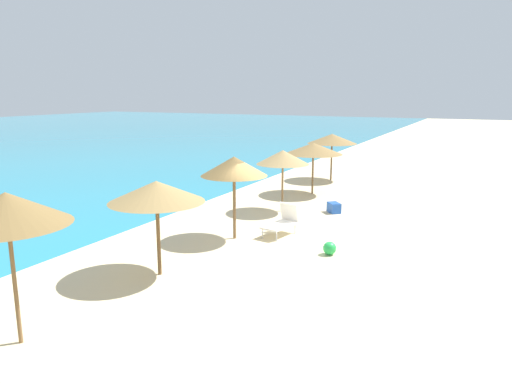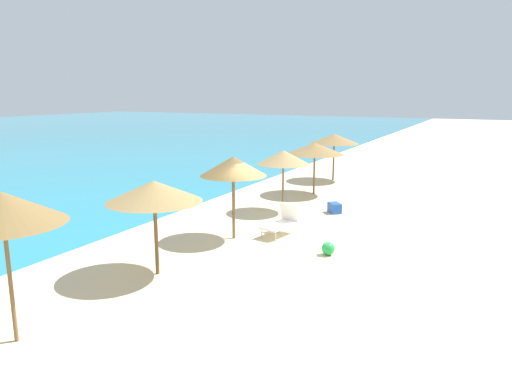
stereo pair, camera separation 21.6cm
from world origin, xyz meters
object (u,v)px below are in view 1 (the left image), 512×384
at_px(beach_umbrella_3, 234,166).
at_px(cooler_box, 334,208).
at_px(beach_ball, 330,248).
at_px(beach_umbrella_2, 156,192).
at_px(lounge_chair_0, 282,221).
at_px(beach_umbrella_6, 332,139).
at_px(beach_umbrella_4, 283,157).
at_px(beach_umbrella_1, 7,209).
at_px(beach_umbrella_5, 313,149).

distance_m(beach_umbrella_3, cooler_box, 5.55).
bearing_deg(beach_ball, beach_umbrella_2, 134.57).
height_order(lounge_chair_0, beach_ball, lounge_chair_0).
height_order(beach_umbrella_3, beach_umbrella_6, beach_umbrella_3).
xyz_separation_m(beach_umbrella_2, beach_umbrella_6, (15.32, 0.20, 0.03)).
bearing_deg(beach_umbrella_3, beach_umbrella_6, 2.11).
relative_size(lounge_chair_0, cooler_box, 2.54).
bearing_deg(beach_ball, beach_umbrella_4, 38.08).
relative_size(beach_umbrella_2, beach_umbrella_6, 0.94).
height_order(beach_umbrella_1, beach_umbrella_6, beach_umbrella_1).
xyz_separation_m(beach_umbrella_3, cooler_box, (4.75, -1.88, -2.17)).
distance_m(beach_umbrella_4, cooler_box, 2.85).
xyz_separation_m(beach_umbrella_2, cooler_box, (8.40, -2.12, -2.01)).
distance_m(beach_umbrella_4, lounge_chair_0, 3.70).
relative_size(beach_umbrella_4, beach_umbrella_6, 0.93).
xyz_separation_m(beach_umbrella_3, beach_umbrella_6, (11.67, 0.43, -0.13)).
bearing_deg(beach_umbrella_3, beach_umbrella_5, 0.74).
xyz_separation_m(beach_umbrella_1, beach_umbrella_3, (7.65, -0.44, -0.25)).
distance_m(beach_umbrella_3, beach_ball, 3.94).
height_order(beach_umbrella_1, beach_ball, beach_umbrella_1).
distance_m(beach_umbrella_1, beach_umbrella_4, 11.74).
height_order(beach_umbrella_2, beach_umbrella_3, beach_umbrella_3).
bearing_deg(beach_umbrella_4, cooler_box, -70.85).
bearing_deg(beach_umbrella_2, lounge_chair_0, -17.25).
distance_m(beach_umbrella_1, beach_umbrella_3, 7.67).
xyz_separation_m(beach_ball, cooler_box, (4.94, 1.40, 0.00)).
xyz_separation_m(beach_umbrella_4, beach_umbrella_6, (7.60, 0.37, 0.07)).
bearing_deg(cooler_box, beach_umbrella_3, 158.37).
relative_size(beach_umbrella_4, lounge_chair_0, 1.68).
bearing_deg(beach_umbrella_5, beach_umbrella_2, 179.33).
distance_m(beach_umbrella_1, cooler_box, 12.85).
bearing_deg(beach_umbrella_1, beach_umbrella_6, -0.04).
relative_size(beach_umbrella_5, beach_ball, 6.86).
bearing_deg(beach_ball, cooler_box, 15.81).
distance_m(beach_umbrella_2, cooler_box, 8.89).
relative_size(beach_umbrella_3, cooler_box, 4.67).
height_order(beach_umbrella_2, lounge_chair_0, beach_umbrella_2).
height_order(beach_umbrella_5, cooler_box, beach_umbrella_5).
xyz_separation_m(beach_umbrella_1, beach_umbrella_2, (4.01, -0.21, -0.41)).
relative_size(beach_umbrella_3, beach_umbrella_4, 1.10).
height_order(beach_umbrella_3, cooler_box, beach_umbrella_3).
relative_size(beach_umbrella_1, beach_umbrella_2, 1.18).
relative_size(beach_umbrella_6, lounge_chair_0, 1.80).
bearing_deg(beach_umbrella_3, beach_umbrella_2, 176.35).
bearing_deg(beach_umbrella_6, beach_umbrella_4, -177.20).
relative_size(beach_umbrella_1, beach_umbrella_5, 1.09).
height_order(beach_umbrella_5, lounge_chair_0, beach_umbrella_5).
height_order(beach_umbrella_1, cooler_box, beach_umbrella_1).
xyz_separation_m(beach_umbrella_2, beach_umbrella_4, (7.72, -0.17, -0.04)).
bearing_deg(beach_umbrella_2, beach_umbrella_5, -0.67).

